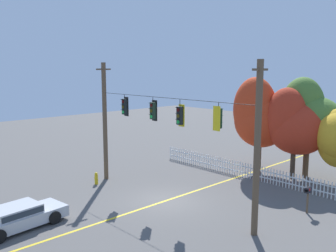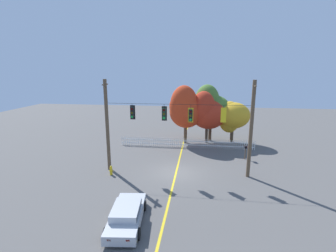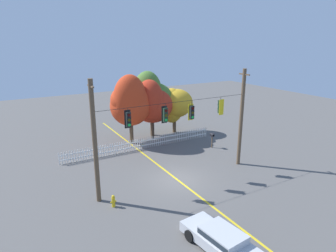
% 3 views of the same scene
% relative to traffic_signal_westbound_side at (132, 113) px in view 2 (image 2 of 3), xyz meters
% --- Properties ---
extents(ground, '(80.00, 80.00, 0.00)m').
position_rel_traffic_signal_westbound_side_xyz_m(ground, '(3.76, -0.01, -5.22)').
color(ground, '#565451').
extents(lane_centerline_stripe, '(0.16, 36.00, 0.01)m').
position_rel_traffic_signal_westbound_side_xyz_m(lane_centerline_stripe, '(3.76, -0.01, -5.22)').
color(lane_centerline_stripe, gold).
rests_on(lane_centerline_stripe, ground).
extents(signal_support_span, '(12.36, 1.10, 8.00)m').
position_rel_traffic_signal_westbound_side_xyz_m(signal_support_span, '(3.76, -0.01, -1.16)').
color(signal_support_span, brown).
rests_on(signal_support_span, ground).
extents(traffic_signal_westbound_side, '(0.43, 0.38, 1.38)m').
position_rel_traffic_signal_westbound_side_xyz_m(traffic_signal_westbound_side, '(0.00, 0.00, 0.00)').
color(traffic_signal_westbound_side, black).
extents(traffic_signal_southbound_primary, '(0.43, 0.38, 1.42)m').
position_rel_traffic_signal_westbound_side_xyz_m(traffic_signal_southbound_primary, '(2.72, -0.00, -0.04)').
color(traffic_signal_southbound_primary, black).
extents(traffic_signal_eastbound_side, '(0.43, 0.38, 1.50)m').
position_rel_traffic_signal_westbound_side_xyz_m(traffic_signal_eastbound_side, '(4.92, -0.00, -0.12)').
color(traffic_signal_eastbound_side, black).
extents(traffic_signal_northbound_secondary, '(0.43, 0.38, 1.39)m').
position_rel_traffic_signal_westbound_side_xyz_m(traffic_signal_northbound_secondary, '(7.55, -0.02, -0.01)').
color(traffic_signal_northbound_secondary, black).
extents(white_picket_fence, '(15.31, 0.06, 1.06)m').
position_rel_traffic_signal_westbound_side_xyz_m(white_picket_fence, '(4.18, 7.28, -4.69)').
color(white_picket_fence, white).
rests_on(white_picket_fence, ground).
extents(autumn_maple_near_fence, '(4.02, 3.80, 7.01)m').
position_rel_traffic_signal_westbound_side_xyz_m(autumn_maple_near_fence, '(3.91, 9.15, -0.95)').
color(autumn_maple_near_fence, brown).
rests_on(autumn_maple_near_fence, ground).
extents(autumn_maple_mid, '(4.20, 3.81, 6.33)m').
position_rel_traffic_signal_westbound_side_xyz_m(autumn_maple_mid, '(6.45, 9.56, -1.44)').
color(autumn_maple_mid, '#473828').
rests_on(autumn_maple_mid, ground).
extents(autumn_oak_far_east, '(4.41, 3.53, 7.03)m').
position_rel_traffic_signal_westbound_side_xyz_m(autumn_oak_far_east, '(6.91, 10.62, -1.08)').
color(autumn_oak_far_east, brown).
rests_on(autumn_oak_far_east, ground).
extents(autumn_maple_far_west, '(3.86, 3.21, 5.07)m').
position_rel_traffic_signal_westbound_side_xyz_m(autumn_maple_far_west, '(9.51, 10.12, -1.95)').
color(autumn_maple_far_west, brown).
rests_on(autumn_maple_far_west, ground).
extents(parked_car, '(2.25, 4.63, 1.15)m').
position_rel_traffic_signal_westbound_side_xyz_m(parked_car, '(1.65, -7.67, -4.62)').
color(parked_car, '#B7BABF').
rests_on(parked_car, ground).
extents(fire_hydrant, '(0.38, 0.22, 0.81)m').
position_rel_traffic_signal_westbound_side_xyz_m(fire_hydrant, '(-1.69, -1.19, -4.82)').
color(fire_hydrant, gold).
rests_on(fire_hydrant, ground).
extents(roadside_mailbox, '(0.25, 0.44, 1.45)m').
position_rel_traffic_signal_westbound_side_xyz_m(roadside_mailbox, '(10.26, 4.22, -4.04)').
color(roadside_mailbox, brown).
rests_on(roadside_mailbox, ground).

